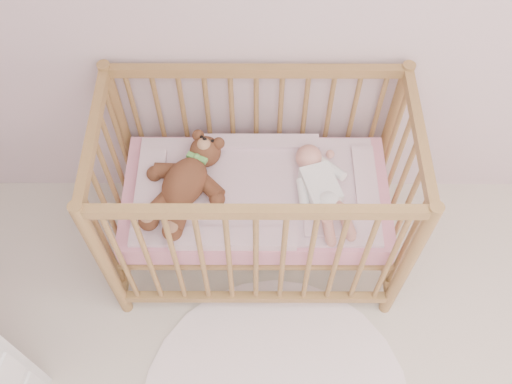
# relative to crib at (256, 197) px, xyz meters

# --- Properties ---
(crib) EXTENTS (1.36, 0.76, 1.00)m
(crib) POSITION_rel_crib_xyz_m (0.00, 0.00, 0.00)
(crib) COLOR #A37F45
(crib) RESTS_ON floor
(mattress) EXTENTS (1.22, 0.62, 0.13)m
(mattress) POSITION_rel_crib_xyz_m (0.00, 0.00, -0.01)
(mattress) COLOR pink
(mattress) RESTS_ON crib
(blanket) EXTENTS (1.10, 0.58, 0.06)m
(blanket) POSITION_rel_crib_xyz_m (-0.00, 0.00, 0.06)
(blanket) COLOR pink
(blanket) RESTS_ON mattress
(baby) EXTENTS (0.40, 0.59, 0.13)m
(baby) POSITION_rel_crib_xyz_m (0.29, -0.02, 0.14)
(baby) COLOR white
(baby) RESTS_ON blanket
(teddy_bear) EXTENTS (0.60, 0.69, 0.16)m
(teddy_bear) POSITION_rel_crib_xyz_m (-0.31, -0.02, 0.15)
(teddy_bear) COLOR brown
(teddy_bear) RESTS_ON blanket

